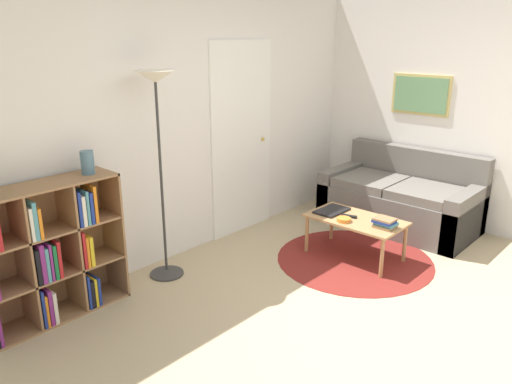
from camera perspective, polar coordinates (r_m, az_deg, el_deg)
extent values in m
plane|color=tan|center=(4.08, 15.14, -14.39)|extent=(14.00, 14.00, 0.00)
cube|color=silver|center=(4.94, -7.27, 7.95)|extent=(7.76, 0.05, 2.60)
cube|color=white|center=(5.40, -1.62, 6.02)|extent=(0.89, 0.02, 2.06)
sphere|color=tan|center=(5.62, 0.78, 6.06)|extent=(0.04, 0.04, 0.04)
cube|color=silver|center=(6.18, 17.50, 9.24)|extent=(0.05, 5.21, 2.60)
cube|color=tan|center=(6.09, 18.30, 10.51)|extent=(0.02, 0.69, 0.45)
cube|color=#669366|center=(6.08, 18.26, 10.50)|extent=(0.01, 0.63, 0.39)
cylinder|color=maroon|center=(5.04, 11.18, -7.55)|extent=(1.51, 1.51, 0.01)
cube|color=#936B47|center=(4.36, -16.03, -4.41)|extent=(0.02, 0.34, 1.08)
cube|color=#936B47|center=(3.95, -23.55, 0.62)|extent=(1.14, 0.34, 0.02)
cube|color=#936B47|center=(4.35, -21.81, -12.81)|extent=(1.14, 0.34, 0.02)
cube|color=#936B47|center=(4.26, -23.60, -5.77)|extent=(1.14, 0.02, 1.08)
cube|color=#936B47|center=(4.06, -24.99, -7.11)|extent=(0.02, 0.32, 1.04)
cube|color=#936B47|center=(4.19, -20.39, -5.75)|extent=(0.02, 0.32, 1.04)
cube|color=#936B47|center=(4.19, -22.37, -8.59)|extent=(1.10, 0.32, 0.02)
cube|color=#936B47|center=(4.06, -22.94, -4.18)|extent=(1.10, 0.32, 0.02)
cube|color=navy|center=(4.20, -23.78, -11.75)|extent=(0.02, 0.26, 0.30)
cube|color=orange|center=(4.20, -23.36, -12.02)|extent=(0.02, 0.23, 0.25)
cube|color=#7F287A|center=(4.21, -23.02, -11.68)|extent=(0.03, 0.24, 0.29)
cube|color=silver|center=(4.22, -22.52, -11.78)|extent=(0.03, 0.22, 0.26)
cube|color=navy|center=(4.33, -19.28, -10.39)|extent=(0.02, 0.26, 0.28)
cube|color=black|center=(4.35, -18.88, -10.58)|extent=(0.03, 0.25, 0.23)
cube|color=gold|center=(4.34, -18.40, -10.54)|extent=(0.02, 0.20, 0.24)
cube|color=navy|center=(4.38, -18.26, -10.30)|extent=(0.02, 0.26, 0.24)
cube|color=black|center=(4.02, -24.12, -7.62)|extent=(0.03, 0.20, 0.28)
cube|color=#7F287A|center=(4.04, -23.77, -7.23)|extent=(0.03, 0.23, 0.30)
cube|color=teal|center=(4.06, -23.31, -7.35)|extent=(0.03, 0.23, 0.27)
cube|color=#7F287A|center=(4.08, -23.10, -6.99)|extent=(0.02, 0.27, 0.29)
cube|color=#196B38|center=(4.07, -22.52, -7.13)|extent=(0.03, 0.21, 0.27)
cube|color=#B21E23|center=(4.10, -22.23, -6.80)|extent=(0.03, 0.24, 0.29)
cube|color=#B21E23|center=(4.15, -19.58, -6.09)|extent=(0.02, 0.19, 0.30)
cube|color=orange|center=(4.18, -19.26, -6.28)|extent=(0.02, 0.20, 0.25)
cube|color=gold|center=(4.22, -19.09, -6.05)|extent=(0.03, 0.27, 0.25)
cube|color=silver|center=(3.90, -24.78, -3.19)|extent=(0.02, 0.20, 0.25)
cube|color=teal|center=(3.93, -24.58, -2.73)|extent=(0.03, 0.25, 0.29)
cube|color=orange|center=(3.94, -24.04, -3.04)|extent=(0.02, 0.23, 0.23)
cube|color=navy|center=(4.06, -20.22, -1.64)|extent=(0.02, 0.24, 0.28)
cube|color=silver|center=(4.06, -19.73, -1.83)|extent=(0.03, 0.22, 0.24)
cube|color=teal|center=(4.09, -19.50, -1.44)|extent=(0.02, 0.27, 0.27)
cube|color=navy|center=(4.09, -18.90, -1.54)|extent=(0.03, 0.21, 0.25)
cube|color=orange|center=(4.09, -18.48, -1.16)|extent=(0.03, 0.19, 0.30)
cylinder|color=#333333|center=(4.74, -10.15, -9.14)|extent=(0.31, 0.31, 0.01)
cylinder|color=#333333|center=(4.41, -10.78, 1.49)|extent=(0.02, 0.02, 1.74)
cone|color=white|center=(4.25, -11.47, 12.80)|extent=(0.33, 0.33, 0.10)
cube|color=#66605B|center=(5.92, 15.97, -1.76)|extent=(0.89, 1.66, 0.44)
cube|color=#66605B|center=(6.18, 17.67, 0.92)|extent=(0.16, 1.66, 0.86)
cube|color=#66605B|center=(5.64, 22.82, -2.74)|extent=(0.89, 0.16, 0.58)
cube|color=#66605B|center=(6.25, 9.90, 0.36)|extent=(0.89, 0.16, 0.58)
cube|color=slate|center=(5.64, 18.85, -0.12)|extent=(0.69, 0.65, 0.10)
cube|color=slate|center=(5.92, 12.95, 1.22)|extent=(0.69, 0.65, 0.10)
cube|color=#AD7F51|center=(4.96, 11.35, -3.09)|extent=(0.52, 0.92, 0.02)
cylinder|color=#AD7F51|center=(4.67, 14.19, -7.35)|extent=(0.04, 0.04, 0.38)
cylinder|color=#AD7F51|center=(5.07, 5.83, -4.80)|extent=(0.04, 0.04, 0.38)
cylinder|color=#AD7F51|center=(5.04, 16.63, -5.66)|extent=(0.04, 0.04, 0.38)
cylinder|color=#AD7F51|center=(5.41, 8.65, -3.43)|extent=(0.04, 0.04, 0.38)
cube|color=black|center=(5.09, 8.65, -2.11)|extent=(0.36, 0.23, 0.02)
cylinder|color=orange|center=(4.85, 10.00, -3.13)|extent=(0.14, 0.14, 0.04)
cube|color=olive|center=(4.78, 14.52, -3.82)|extent=(0.15, 0.18, 0.03)
cube|color=teal|center=(4.78, 14.64, -3.51)|extent=(0.15, 0.18, 0.02)
cube|color=navy|center=(4.76, 14.43, -3.24)|extent=(0.15, 0.18, 0.03)
cube|color=olive|center=(4.75, 14.53, -3.02)|extent=(0.15, 0.18, 0.02)
cube|color=black|center=(4.97, 10.59, -2.74)|extent=(0.08, 0.16, 0.02)
cylinder|color=slate|center=(4.09, -18.71, 3.21)|extent=(0.10, 0.10, 0.19)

